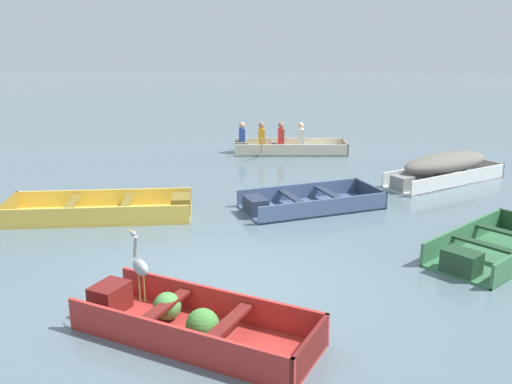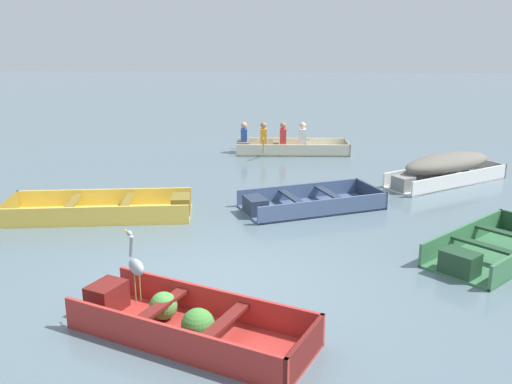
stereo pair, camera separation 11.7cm
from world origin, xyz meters
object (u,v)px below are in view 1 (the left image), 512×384
at_px(skiff_green_near_moored, 492,250).
at_px(rowboat_cream_with_crew, 282,145).
at_px(heron_on_dinghy, 140,265).
at_px(dinghy_red_foreground, 186,322).
at_px(skiff_white_far_moored, 445,166).
at_px(skiff_yellow_mid_moored, 108,210).
at_px(skiff_slate_blue_outer_moored, 305,203).

xyz_separation_m(skiff_green_near_moored, rowboat_cream_with_crew, (-3.37, 7.79, 0.09)).
distance_m(rowboat_cream_with_crew, heron_on_dinghy, 10.54).
relative_size(dinghy_red_foreground, rowboat_cream_with_crew, 0.95).
distance_m(skiff_white_far_moored, rowboat_cream_with_crew, 5.00).
bearing_deg(skiff_green_near_moored, heron_on_dinghy, -152.71).
relative_size(dinghy_red_foreground, skiff_yellow_mid_moored, 0.86).
bearing_deg(dinghy_red_foreground, heron_on_dinghy, -177.64).
height_order(skiff_white_far_moored, heron_on_dinghy, heron_on_dinghy).
height_order(dinghy_red_foreground, skiff_white_far_moored, skiff_white_far_moored).
relative_size(dinghy_red_foreground, skiff_green_near_moored, 1.17).
xyz_separation_m(dinghy_red_foreground, heron_on_dinghy, (-0.51, -0.02, 0.74)).
xyz_separation_m(dinghy_red_foreground, skiff_green_near_moored, (4.51, 2.57, -0.03)).
bearing_deg(heron_on_dinghy, skiff_green_near_moored, 27.29).
height_order(dinghy_red_foreground, rowboat_cream_with_crew, rowboat_cream_with_crew).
bearing_deg(rowboat_cream_with_crew, heron_on_dinghy, -99.08).
bearing_deg(dinghy_red_foreground, rowboat_cream_with_crew, 83.70).
distance_m(dinghy_red_foreground, skiff_white_far_moored, 8.73).
distance_m(skiff_green_near_moored, skiff_slate_blue_outer_moored, 3.78).
xyz_separation_m(skiff_green_near_moored, skiff_slate_blue_outer_moored, (-2.89, 2.43, -0.02)).
distance_m(skiff_yellow_mid_moored, skiff_white_far_moored, 7.76).
relative_size(skiff_white_far_moored, skiff_slate_blue_outer_moored, 1.03).
height_order(skiff_yellow_mid_moored, skiff_white_far_moored, skiff_white_far_moored).
distance_m(dinghy_red_foreground, skiff_slate_blue_outer_moored, 5.26).
bearing_deg(skiff_slate_blue_outer_moored, rowboat_cream_with_crew, 95.09).
xyz_separation_m(skiff_white_far_moored, rowboat_cream_with_crew, (-3.84, 3.20, -0.18)).
bearing_deg(skiff_yellow_mid_moored, heron_on_dinghy, -68.42).
distance_m(skiff_yellow_mid_moored, heron_on_dinghy, 4.77).
height_order(skiff_slate_blue_outer_moored, rowboat_cream_with_crew, rowboat_cream_with_crew).
bearing_deg(skiff_slate_blue_outer_moored, heron_on_dinghy, -113.02).
height_order(rowboat_cream_with_crew, heron_on_dinghy, heron_on_dinghy).
height_order(dinghy_red_foreground, skiff_slate_blue_outer_moored, dinghy_red_foreground).
xyz_separation_m(skiff_yellow_mid_moored, rowboat_cream_with_crew, (3.39, 6.01, 0.11)).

